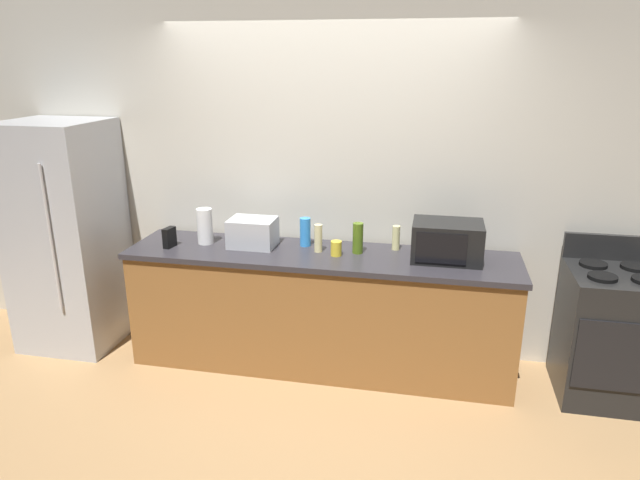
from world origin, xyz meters
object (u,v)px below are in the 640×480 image
toaster_oven (253,233)px  cordless_phone (169,237)px  bottle_spray_cleaner (305,232)px  mug_yellow (336,248)px  bottle_hand_soap (318,238)px  refrigerator (67,236)px  paper_towel_roll (205,226)px  microwave (447,241)px  bottle_olive_oil (358,238)px  bottle_vinegar (396,238)px  stove_range (608,334)px

toaster_oven → cordless_phone: bearing=-165.9°
bottle_spray_cleaner → mug_yellow: bottle_spray_cleaner is taller
bottle_hand_soap → bottle_spray_cleaner: bearing=137.1°
refrigerator → paper_towel_roll: (1.15, 0.05, 0.13)m
microwave → bottle_hand_soap: 0.91m
toaster_oven → bottle_hand_soap: toaster_oven is taller
toaster_oven → bottle_spray_cleaner: size_ratio=1.59×
refrigerator → bottle_spray_cleaner: (1.91, 0.15, 0.11)m
paper_towel_roll → bottle_hand_soap: (0.88, -0.02, -0.03)m
bottle_olive_oil → bottle_vinegar: bearing=26.0°
bottle_olive_oil → bottle_hand_soap: (-0.28, -0.03, -0.01)m
cordless_phone → bottle_olive_oil: size_ratio=0.67×
cordless_phone → mug_yellow: 1.25m
stove_range → toaster_oven: bearing=178.6°
refrigerator → toaster_oven: (1.53, 0.06, 0.10)m
bottle_hand_soap → bottle_vinegar: bearing=16.2°
bottle_hand_soap → mug_yellow: bearing=-21.9°
bottle_olive_oil → bottle_spray_cleaner: bearing=168.4°
bottle_spray_cleaner → mug_yellow: (0.27, -0.17, -0.05)m
cordless_phone → bottle_spray_cleaner: size_ratio=0.70×
microwave → stove_range: bearing=-2.5°
stove_range → toaster_oven: toaster_oven is taller
bottle_olive_oil → mug_yellow: (-0.14, -0.09, -0.06)m
toaster_oven → bottle_hand_soap: bearing=-3.2°
bottle_vinegar → cordless_phone: bearing=-170.3°
toaster_oven → bottle_vinegar: size_ratio=1.88×
microwave → cordless_phone: bearing=-176.1°
stove_range → mug_yellow: stove_range is taller
refrigerator → bottle_olive_oil: refrigerator is taller
cordless_phone → bottle_spray_cleaner: 1.01m
paper_towel_roll → cordless_phone: size_ratio=1.80×
bottle_spray_cleaner → bottle_vinegar: size_ratio=1.18×
cordless_phone → bottle_vinegar: bottle_vinegar is taller
paper_towel_roll → bottle_olive_oil: bearing=0.6°
paper_towel_roll → bottle_spray_cleaner: 0.76m
toaster_oven → bottle_olive_oil: bearing=0.2°
bottle_olive_oil → refrigerator: bearing=-178.4°
bottle_vinegar → microwave: bearing=-21.7°
microwave → toaster_oven: (-1.41, 0.01, -0.03)m
stove_range → bottle_spray_cleaner: bottle_spray_cleaner is taller
cordless_phone → bottle_hand_soap: (1.10, 0.12, 0.03)m
paper_towel_roll → bottle_vinegar: bearing=5.7°
bottle_vinegar → mug_yellow: bearing=-151.9°
refrigerator → microwave: 2.94m
mug_yellow → bottle_hand_soap: bearing=158.1°
bottle_spray_cleaner → bottle_vinegar: 0.67m
toaster_oven → cordless_phone: toaster_oven is taller
cordless_phone → toaster_oven: bearing=24.5°
toaster_oven → bottle_hand_soap: (0.50, -0.03, -0.00)m
bottle_spray_cleaner → bottle_hand_soap: 0.17m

